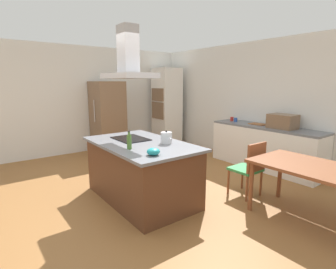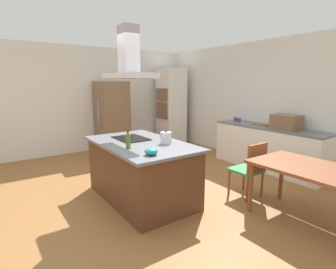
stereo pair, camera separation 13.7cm
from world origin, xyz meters
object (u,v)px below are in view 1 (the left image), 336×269
at_px(countertop_microwave, 283,121).
at_px(coffee_mug_red, 232,119).
at_px(olive_oil_bottle, 129,142).
at_px(wall_oven_stack, 167,106).
at_px(coffee_mug_blue, 236,120).
at_px(cutting_board, 258,124).
at_px(refrigerator, 108,117).
at_px(dining_table, 311,172).
at_px(mixing_bowl, 153,152).
at_px(range_hood, 128,62).
at_px(cooktop, 131,139).
at_px(tea_kettle, 166,138).
at_px(chair_at_left_end, 250,166).

height_order(countertop_microwave, coffee_mug_red, countertop_microwave).
distance_m(olive_oil_bottle, wall_oven_stack, 4.33).
bearing_deg(coffee_mug_blue, countertop_microwave, -0.18).
relative_size(cutting_board, wall_oven_stack, 0.15).
bearing_deg(refrigerator, dining_table, 6.96).
distance_m(mixing_bowl, range_hood, 1.56).
bearing_deg(coffee_mug_red, range_hood, -82.91).
bearing_deg(refrigerator, cooktop, -16.93).
relative_size(cooktop, mixing_bowl, 3.61).
height_order(olive_oil_bottle, range_hood, range_hood).
bearing_deg(range_hood, tea_kettle, 25.34).
bearing_deg(mixing_bowl, olive_oil_bottle, -168.59).
distance_m(mixing_bowl, cutting_board, 3.24).
height_order(refrigerator, range_hood, range_hood).
distance_m(wall_oven_stack, refrigerator, 1.85).
bearing_deg(chair_at_left_end, refrigerator, -171.45).
bearing_deg(cooktop, olive_oil_bottle, -30.30).
distance_m(coffee_mug_red, refrigerator, 3.12).
bearing_deg(wall_oven_stack, coffee_mug_red, 7.01).
distance_m(mixing_bowl, coffee_mug_red, 3.45).
relative_size(olive_oil_bottle, mixing_bowl, 1.49).
bearing_deg(coffee_mug_red, dining_table, -30.68).
xyz_separation_m(coffee_mug_blue, chair_at_left_end, (1.50, -1.48, -0.44)).
xyz_separation_m(refrigerator, chair_at_left_end, (3.94, 0.59, -0.40)).
distance_m(mixing_bowl, coffee_mug_blue, 3.36).
bearing_deg(wall_oven_stack, cooktop, -45.70).
relative_size(countertop_microwave, range_hood, 0.56).
bearing_deg(coffee_mug_red, countertop_microwave, -1.75).
relative_size(olive_oil_bottle, chair_at_left_end, 0.28).
height_order(countertop_microwave, dining_table, countertop_microwave).
xyz_separation_m(tea_kettle, chair_at_left_end, (0.69, 1.12, -0.48)).
bearing_deg(cooktop, tea_kettle, 25.34).
bearing_deg(dining_table, cooktop, -147.39).
bearing_deg(cooktop, dining_table, 32.61).
height_order(countertop_microwave, refrigerator, refrigerator).
bearing_deg(tea_kettle, chair_at_left_end, 58.52).
bearing_deg(cutting_board, coffee_mug_blue, -175.30).
relative_size(tea_kettle, cutting_board, 0.65).
distance_m(cooktop, cutting_board, 2.95).
xyz_separation_m(coffee_mug_red, range_hood, (0.36, -2.92, 1.16)).
distance_m(coffee_mug_blue, chair_at_left_end, 2.15).
bearing_deg(coffee_mug_blue, coffee_mug_red, 165.48).
xyz_separation_m(olive_oil_bottle, cutting_board, (-0.23, 3.26, -0.10)).
distance_m(coffee_mug_red, dining_table, 2.98).
height_order(cutting_board, range_hood, range_hood).
xyz_separation_m(cooktop, chair_at_left_end, (1.28, 1.40, -0.40)).
relative_size(coffee_mug_red, range_hood, 0.10).
relative_size(olive_oil_bottle, cutting_board, 0.73).
height_order(chair_at_left_end, range_hood, range_hood).
relative_size(countertop_microwave, coffee_mug_red, 5.56).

